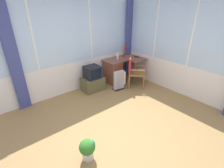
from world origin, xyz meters
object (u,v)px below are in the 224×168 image
desk_lamp (126,50)px  tv_remote (136,57)px  spray_bottle (118,56)px  space_heater (120,80)px  desk (114,71)px  wooden_armchair (133,68)px  tv_on_stand (93,80)px  potted_plant (88,148)px

desk_lamp → tv_remote: bearing=-57.3°
spray_bottle → space_heater: 0.83m
desk_lamp → tv_remote: 0.42m
desk → desk_lamp: (0.60, 0.08, 0.58)m
wooden_armchair → desk_lamp: bearing=62.6°
desk_lamp → tv_on_stand: (-1.45, -0.11, -0.66)m
tv_on_stand → space_heater: (0.64, -0.48, -0.03)m
tv_on_stand → potted_plant: 2.50m
desk → wooden_armchair: (0.25, -0.59, 0.19)m
desk → potted_plant: bearing=-138.5°
desk → potted_plant: (-2.32, -2.05, -0.18)m
spray_bottle → potted_plant: spray_bottle is taller
wooden_armchair → tv_on_stand: 1.27m
desk → tv_remote: bearing=-15.5°
tv_remote → space_heater: tv_remote is taller
desk → wooden_armchair: size_ratio=1.29×
desk → tv_on_stand: (-0.86, -0.03, -0.07)m
desk_lamp → wooden_armchair: desk_lamp is taller
desk → tv_on_stand: tv_on_stand is taller
tv_remote → potted_plant: (-3.11, -1.83, -0.54)m
desk → desk_lamp: desk_lamp is taller
desk → spray_bottle: (0.14, -0.00, 0.45)m
potted_plant → spray_bottle: bearing=39.8°
desk → spray_bottle: bearing=-1.0°
desk → tv_remote: size_ratio=8.21×
space_heater → potted_plant: space_heater is taller
wooden_armchair → tv_on_stand: bearing=152.8°
spray_bottle → wooden_armchair: 0.65m
wooden_armchair → tv_remote: bearing=34.4°
spray_bottle → desk: bearing=179.0°
spray_bottle → tv_remote: bearing=-18.5°
space_heater → potted_plant: bearing=-143.7°
desk_lamp → wooden_armchair: size_ratio=0.38×
desk → desk_lamp: bearing=7.9°
desk_lamp → potted_plant: size_ratio=0.94×
tv_on_stand → tv_remote: bearing=-6.7°
wooden_armchair → space_heater: (-0.46, 0.09, -0.30)m
tv_remote → potted_plant: bearing=-165.7°
tv_remote → wooden_armchair: 0.68m
desk_lamp → spray_bottle: (-0.46, -0.08, -0.13)m
tv_remote → wooden_armchair: bearing=-161.9°
desk_lamp → tv_remote: size_ratio=2.42×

